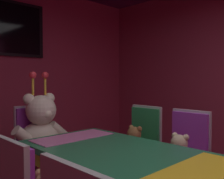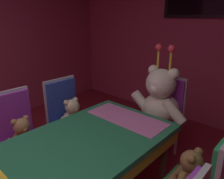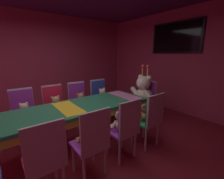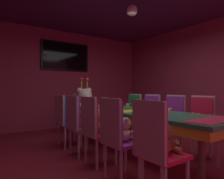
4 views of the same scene
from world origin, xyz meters
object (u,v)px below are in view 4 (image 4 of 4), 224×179
Objects in this scene: chair_left_2 at (93,124)px; king_teddy_bear at (85,104)px; chair_left_0 at (154,141)px; chair_left_4 at (64,116)px; banquet_table at (138,116)px; teddy_right_4 at (128,111)px; chair_left_3 at (76,119)px; teddy_left_3 at (84,119)px; chair_right_3 at (150,113)px; chair_right_4 at (133,111)px; teddy_left_4 at (71,115)px; throne_chair at (82,110)px; teddy_right_3 at (145,113)px; teddy_left_0 at (165,140)px; chair_right_1 at (200,119)px; wall_tv at (66,57)px; teddy_right_2 at (168,117)px; pendant_light at (132,10)px; teddy_left_2 at (102,123)px; teddy_left_1 at (125,131)px; teddy_right_1 at (195,122)px; chair_right_2 at (173,116)px; chair_left_1 at (115,131)px.

king_teddy_bear is (0.83, 1.86, 0.16)m from chair_left_2.
chair_left_4 is at bearing 89.71° from chair_left_0.
teddy_right_4 reaches higher than banquet_table.
chair_left_3 reaches higher than teddy_left_3.
chair_right_4 is (0.01, 0.57, 0.00)m from chair_right_3.
chair_left_0 is 1.16m from chair_left_2.
king_teddy_bear reaches higher than teddy_left_4.
throne_chair is at bearing -52.33° from teddy_right_4.
teddy_right_3 is (1.53, 0.54, -0.00)m from chair_left_2.
teddy_right_3 is (1.38, 1.71, 0.01)m from teddy_left_0.
chair_left_4 and chair_right_4 have the same top height.
wall_tv is (-0.83, 3.69, 1.45)m from chair_right_1.
chair_right_1 is at bearing 18.65° from chair_left_0.
chair_left_4 and chair_right_1 have the same top height.
chair_left_2 reaches higher than teddy_right_2.
teddy_left_0 is at bearing -120.08° from pendant_light.
king_teddy_bear reaches higher than teddy_left_2.
teddy_left_2 is 1.98m from king_teddy_bear.
chair_left_2 is (0.00, 1.16, 0.00)m from chair_left_0.
chair_left_0 is 1.17m from teddy_left_2.
teddy_left_2 is at bearing -90.49° from teddy_left_4.
chair_right_4 is at bearing 47.07° from teddy_left_1.
teddy_left_4 is at bearing 86.06° from chair_left_0.
teddy_right_1 is 0.30× the size of king_teddy_bear.
throne_chair is at bearing -67.51° from chair_right_2.
chair_right_1 is (1.55, -0.03, 0.01)m from teddy_left_1.
teddy_left_4 reaches higher than teddy_left_3.
chair_left_2 is at bearing 96.97° from teddy_left_0.
chair_right_2 is at bearing 17.17° from chair_left_1.
teddy_left_3 reaches higher than banquet_table.
banquet_table is 1.01m from chair_right_3.
chair_right_1 is at bearing -180.00° from teddy_right_1.
teddy_left_1 is at bearing -142.13° from banquet_table.
pendant_light is (1.03, 1.52, 1.95)m from chair_left_0.
chair_right_1 is 1.00× the size of throne_chair.
teddy_left_0 is 0.59m from teddy_left_1.
chair_left_2 is at bearing 178.92° from banquet_table.
teddy_left_2 is 1.62m from chair_right_3.
throne_chair is (0.00, 2.04, -0.06)m from banquet_table.
teddy_left_4 is at bearing -1.18° from teddy_right_4.
chair_right_3 is at bearing 32.65° from king_teddy_bear.
chair_left_0 and chair_right_2 have the same top height.
king_teddy_bear reaches higher than teddy_right_2.
chair_left_1 is 2.03m from chair_right_3.
banquet_table is 1.33m from teddy_right_4.
chair_right_1 is at bearing 94.20° from teddy_right_4.
teddy_right_2 is at bearing 18.65° from chair_left_1.
chair_left_2 is 0.69× the size of wall_tv.
chair_right_4 is at bearing -66.71° from wall_tv.
chair_right_2 is (0.02, 0.56, 0.00)m from chair_right_1.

